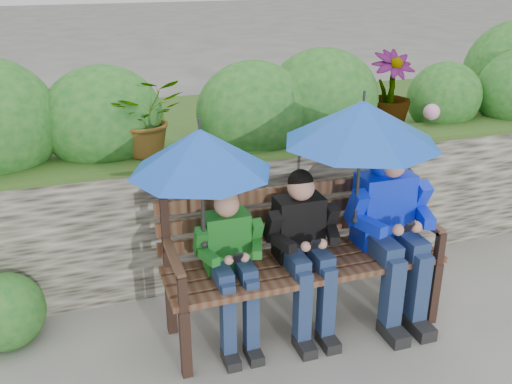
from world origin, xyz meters
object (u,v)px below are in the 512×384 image
object	(u,v)px
boy_left	(231,259)
umbrella_right	(362,122)
umbrella_left	(200,151)
boy_middle	(304,244)
boy_right	(390,217)
park_bench	(300,249)

from	to	relation	value
boy_left	umbrella_right	xyz separation A→B (m)	(0.86, -0.01, 0.82)
umbrella_left	umbrella_right	distance (m)	1.02
boy_left	boy_middle	xyz separation A→B (m)	(0.50, -0.01, 0.03)
boy_right	umbrella_left	xyz separation A→B (m)	(-1.29, 0.01, 0.60)
park_bench	boy_middle	bearing A→B (deg)	-99.03
umbrella_left	park_bench	bearing A→B (deg)	6.07
park_bench	umbrella_left	distance (m)	1.04
boy_right	umbrella_right	xyz separation A→B (m)	(-0.27, -0.01, 0.69)
boy_middle	umbrella_left	distance (m)	0.97
umbrella_right	park_bench	bearing A→B (deg)	164.85
boy_middle	umbrella_right	bearing A→B (deg)	-1.20
boy_middle	boy_right	size ratio (longest dim) A/B	0.90
park_bench	boy_left	size ratio (longest dim) A/B	1.75
boy_middle	umbrella_right	world-z (taller)	umbrella_right
park_bench	umbrella_right	bearing A→B (deg)	-15.15
umbrella_left	boy_right	bearing A→B (deg)	-0.60
umbrella_right	boy_right	bearing A→B (deg)	1.71
park_bench	boy_middle	xyz separation A→B (m)	(-0.01, -0.09, 0.09)
park_bench	umbrella_left	xyz separation A→B (m)	(-0.68, -0.07, 0.79)
boy_right	park_bench	bearing A→B (deg)	172.16
park_bench	boy_left	world-z (taller)	boy_left
boy_middle	umbrella_right	distance (m)	0.87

